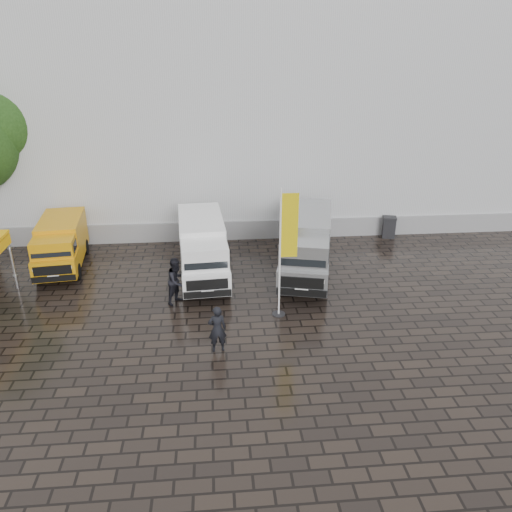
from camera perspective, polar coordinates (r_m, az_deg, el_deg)
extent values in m
plane|color=black|center=(19.11, 0.61, -6.80)|extent=(120.00, 120.00, 0.00)
cube|color=silver|center=(32.81, 1.50, 17.16)|extent=(44.00, 16.00, 12.00)
cube|color=gray|center=(26.27, 3.30, 3.13)|extent=(44.00, 0.15, 1.00)
cylinder|color=silver|center=(22.83, -26.07, -0.62)|extent=(0.10, 0.10, 2.47)
cylinder|color=black|center=(19.18, 2.60, -6.62)|extent=(0.50, 0.50, 0.04)
cylinder|color=white|center=(18.07, 2.74, 0.17)|extent=(0.07, 0.07, 4.99)
cube|color=#D6BA0B|center=(17.71, 3.87, 3.46)|extent=(0.60, 0.03, 2.39)
cube|color=black|center=(27.23, 14.95, 3.23)|extent=(0.82, 0.82, 1.12)
imported|color=black|center=(16.74, -4.45, -8.32)|extent=(0.66, 0.48, 1.68)
imported|color=black|center=(19.83, -9.03, -2.80)|extent=(1.14, 1.17, 1.90)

